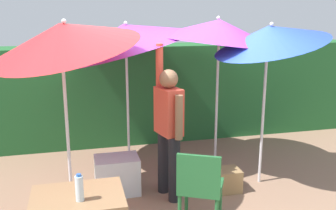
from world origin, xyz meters
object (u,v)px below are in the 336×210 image
chair_plastic (200,185)px  cooler_box (117,175)px  umbrella_rainbow (218,31)px  bottle_water (79,188)px  folding_table (78,204)px  umbrella_orange (126,36)px  person_vendor (169,125)px  crate_cardboard (221,181)px  umbrella_yellow (63,37)px  umbrella_navy (270,36)px

chair_plastic → cooler_box: chair_plastic is taller
umbrella_rainbow → bottle_water: size_ratio=9.35×
folding_table → umbrella_rainbow: bearing=43.6°
umbrella_orange → folding_table: umbrella_orange is taller
person_vendor → crate_cardboard: 1.05m
crate_cardboard → person_vendor: bearing=177.1°
person_vendor → folding_table: 1.61m
umbrella_orange → folding_table: size_ratio=2.95×
umbrella_rainbow → umbrella_orange: umbrella_orange is taller
bottle_water → folding_table: bearing=102.2°
cooler_box → crate_cardboard: 1.33m
umbrella_orange → chair_plastic: umbrella_orange is taller
umbrella_orange → umbrella_yellow: size_ratio=0.98×
umbrella_rainbow → cooler_box: (-1.50, -0.51, -1.75)m
umbrella_rainbow → umbrella_yellow: 2.21m
umbrella_rainbow → chair_plastic: umbrella_rainbow is taller
umbrella_orange → crate_cardboard: umbrella_orange is taller
umbrella_orange → bottle_water: size_ratio=9.83×
chair_plastic → bottle_water: 1.32m
umbrella_yellow → cooler_box: size_ratio=4.39×
person_vendor → cooler_box: size_ratio=3.44×
umbrella_orange → cooler_box: umbrella_orange is taller
person_vendor → crate_cardboard: bearing=-2.9°
umbrella_yellow → person_vendor: 1.57m
cooler_box → folding_table: size_ratio=0.68×
umbrella_orange → bottle_water: umbrella_orange is taller
umbrella_yellow → person_vendor: umbrella_yellow is taller
umbrella_orange → crate_cardboard: (1.03, -1.14, -1.76)m
umbrella_yellow → cooler_box: bearing=31.2°
umbrella_rainbow → crate_cardboard: bearing=-104.3°
person_vendor → folding_table: person_vendor is taller
person_vendor → cooler_box: person_vendor is taller
umbrella_navy → cooler_box: (-1.90, 0.17, -1.72)m
umbrella_rainbow → folding_table: size_ratio=2.81×
umbrella_rainbow → cooler_box: size_ratio=4.10×
chair_plastic → cooler_box: 1.32m
bottle_water → umbrella_yellow: bearing=93.9°
umbrella_yellow → bottle_water: 1.65m
cooler_box → umbrella_navy: bearing=-5.2°
umbrella_orange → folding_table: 2.69m
umbrella_rainbow → bottle_water: bearing=-134.6°
person_vendor → crate_cardboard: size_ratio=3.96×
cooler_box → umbrella_yellow: bearing=-148.8°
person_vendor → umbrella_navy: bearing=3.2°
cooler_box → bottle_water: 1.66m
person_vendor → folding_table: (-1.10, -1.14, -0.31)m
umbrella_yellow → bottle_water: size_ratio=10.01×
umbrella_orange → umbrella_navy: 1.93m
chair_plastic → bottle_water: (-1.21, -0.43, 0.32)m
umbrella_rainbow → person_vendor: umbrella_rainbow is taller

